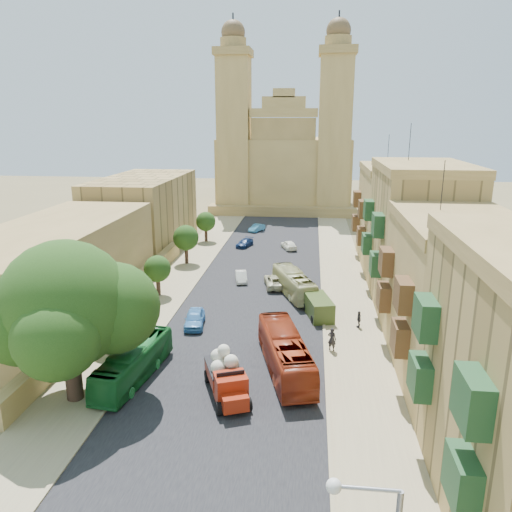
% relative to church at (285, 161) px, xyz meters
% --- Properties ---
extents(ground, '(260.00, 260.00, 0.00)m').
position_rel_church_xyz_m(ground, '(0.00, -78.61, -9.52)').
color(ground, brown).
extents(road_surface, '(14.00, 140.00, 0.01)m').
position_rel_church_xyz_m(road_surface, '(0.00, -48.61, -9.51)').
color(road_surface, black).
rests_on(road_surface, ground).
extents(sidewalk_east, '(5.00, 140.00, 0.01)m').
position_rel_church_xyz_m(sidewalk_east, '(9.50, -48.61, -9.51)').
color(sidewalk_east, '#948561').
rests_on(sidewalk_east, ground).
extents(sidewalk_west, '(5.00, 140.00, 0.01)m').
position_rel_church_xyz_m(sidewalk_west, '(-9.50, -48.61, -9.51)').
color(sidewalk_west, '#948561').
rests_on(sidewalk_west, ground).
extents(kerb_east, '(0.25, 140.00, 0.12)m').
position_rel_church_xyz_m(kerb_east, '(7.00, -48.61, -9.46)').
color(kerb_east, '#948561').
rests_on(kerb_east, ground).
extents(kerb_west, '(0.25, 140.00, 0.12)m').
position_rel_church_xyz_m(kerb_west, '(-7.00, -48.61, -9.46)').
color(kerb_west, '#948561').
rests_on(kerb_west, ground).
extents(townhouse_b, '(9.00, 14.00, 14.90)m').
position_rel_church_xyz_m(townhouse_b, '(15.95, -67.61, -3.86)').
color(townhouse_b, '#9E8147').
rests_on(townhouse_b, ground).
extents(townhouse_c, '(9.00, 14.00, 17.40)m').
position_rel_church_xyz_m(townhouse_c, '(15.95, -53.61, -2.61)').
color(townhouse_c, '#A8894C').
rests_on(townhouse_c, ground).
extents(townhouse_d, '(9.00, 14.00, 15.90)m').
position_rel_church_xyz_m(townhouse_d, '(15.95, -39.61, -3.36)').
color(townhouse_d, '#9E8147').
rests_on(townhouse_d, ground).
extents(west_wall, '(1.00, 40.00, 1.80)m').
position_rel_church_xyz_m(west_wall, '(-12.50, -58.61, -8.62)').
color(west_wall, '#9E8147').
rests_on(west_wall, ground).
extents(west_building_low, '(10.00, 28.00, 8.40)m').
position_rel_church_xyz_m(west_building_low, '(-18.00, -60.61, -5.32)').
color(west_building_low, olive).
rests_on(west_building_low, ground).
extents(west_building_mid, '(10.00, 22.00, 10.00)m').
position_rel_church_xyz_m(west_building_mid, '(-18.00, -34.61, -4.52)').
color(west_building_mid, '#A8894C').
rests_on(west_building_mid, ground).
extents(church, '(28.00, 22.50, 36.30)m').
position_rel_church_xyz_m(church, '(0.00, 0.00, 0.00)').
color(church, '#9E8147').
rests_on(church, ground).
extents(ficus_tree, '(10.66, 9.80, 10.66)m').
position_rel_church_xyz_m(ficus_tree, '(-9.41, -74.61, -3.22)').
color(ficus_tree, '#37241B').
rests_on(ficus_tree, ground).
extents(street_tree_a, '(3.08, 3.08, 4.73)m').
position_rel_church_xyz_m(street_tree_a, '(-10.00, -66.61, -6.35)').
color(street_tree_a, '#37241B').
rests_on(street_tree_a, ground).
extents(street_tree_b, '(2.78, 2.78, 4.27)m').
position_rel_church_xyz_m(street_tree_b, '(-10.00, -54.61, -6.67)').
color(street_tree_b, '#37241B').
rests_on(street_tree_b, ground).
extents(street_tree_c, '(3.22, 3.22, 4.96)m').
position_rel_church_xyz_m(street_tree_c, '(-10.00, -42.61, -6.20)').
color(street_tree_c, '#37241B').
rests_on(street_tree_c, ground).
extents(street_tree_d, '(2.91, 2.91, 4.48)m').
position_rel_church_xyz_m(street_tree_d, '(-10.00, -30.61, -6.52)').
color(street_tree_d, '#37241B').
rests_on(street_tree_d, ground).
extents(red_truck, '(3.93, 5.92, 3.27)m').
position_rel_church_xyz_m(red_truck, '(0.35, -73.17, -8.08)').
color(red_truck, maroon).
rests_on(red_truck, ground).
extents(olive_pickup, '(2.96, 4.81, 1.85)m').
position_rel_church_xyz_m(olive_pickup, '(6.50, -58.61, -8.61)').
color(olive_pickup, '#33461A').
rests_on(olive_pickup, ground).
extents(bus_green_north, '(3.20, 9.18, 2.51)m').
position_rel_church_xyz_m(bus_green_north, '(-6.50, -71.75, -8.26)').
color(bus_green_north, '#176427').
rests_on(bus_green_north, ground).
extents(bus_red_east, '(4.93, 10.65, 2.89)m').
position_rel_church_xyz_m(bus_red_east, '(4.00, -69.41, -8.07)').
color(bus_red_east, maroon).
rests_on(bus_red_east, ground).
extents(bus_cream_east, '(5.17, 9.24, 2.53)m').
position_rel_church_xyz_m(bus_cream_east, '(4.00, -52.96, -8.25)').
color(bus_cream_east, '#BDBB7E').
rests_on(bus_cream_east, ground).
extents(car_blue_a, '(2.18, 4.33, 1.41)m').
position_rel_church_xyz_m(car_blue_a, '(-4.41, -62.09, -8.81)').
color(car_blue_a, '#4086C5').
rests_on(car_blue_a, ground).
extents(car_white_a, '(1.89, 3.66, 1.15)m').
position_rel_church_xyz_m(car_white_a, '(-2.09, -49.08, -8.94)').
color(car_white_a, silver).
rests_on(car_white_a, ground).
extents(car_cream, '(3.06, 5.12, 1.33)m').
position_rel_church_xyz_m(car_cream, '(1.90, -50.57, -8.85)').
color(car_cream, '#BEBB94').
rests_on(car_cream, ground).
extents(car_dkblue, '(2.53, 4.05, 1.09)m').
position_rel_church_xyz_m(car_dkblue, '(-3.81, -33.20, -8.97)').
color(car_dkblue, '#10244F').
rests_on(car_dkblue, ground).
extents(car_white_b, '(2.75, 4.01, 1.27)m').
position_rel_church_xyz_m(car_white_b, '(2.57, -34.00, -8.88)').
color(car_white_b, white).
rests_on(car_white_b, ground).
extents(car_blue_b, '(2.59, 3.76, 1.17)m').
position_rel_church_xyz_m(car_blue_b, '(-3.18, -22.92, -8.93)').
color(car_blue_b, teal).
rests_on(car_blue_b, ground).
extents(pedestrian_a, '(0.83, 0.71, 1.92)m').
position_rel_church_xyz_m(pedestrian_a, '(7.50, -65.65, -8.55)').
color(pedestrian_a, black).
rests_on(pedestrian_a, ground).
extents(pedestrian_c, '(0.48, 0.93, 1.53)m').
position_rel_church_xyz_m(pedestrian_c, '(10.01, -60.78, -8.75)').
color(pedestrian_c, '#2D2C32').
rests_on(pedestrian_c, ground).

